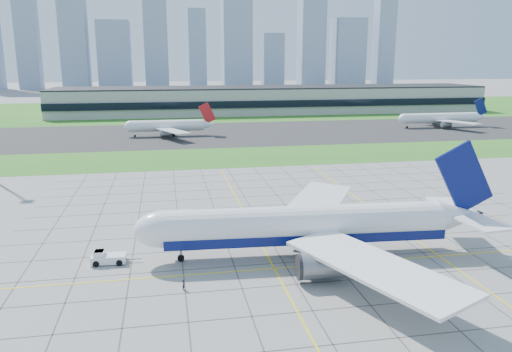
{
  "coord_description": "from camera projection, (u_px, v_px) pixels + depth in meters",
  "views": [
    {
      "loc": [
        -25.85,
        -72.61,
        31.72
      ],
      "look_at": [
        -6.75,
        31.51,
        7.0
      ],
      "focal_mm": 35.0,
      "sensor_mm": 36.0,
      "label": 1
    }
  ],
  "objects": [
    {
      "name": "airliner",
      "position": [
        308.0,
        226.0,
        81.78
      ],
      "size": [
        60.04,
        60.7,
        18.89
      ],
      "rotation": [
        0.0,
        0.0,
        -0.06
      ],
      "color": "white",
      "rests_on": "ground"
    },
    {
      "name": "crew_near",
      "position": [
        184.0,
        285.0,
        70.24
      ],
      "size": [
        0.49,
        0.64,
        1.56
      ],
      "primitive_type": "imported",
      "rotation": [
        0.0,
        0.0,
        1.34
      ],
      "color": "black",
      "rests_on": "ground"
    },
    {
      "name": "terminal",
      "position": [
        273.0,
        99.0,
        306.71
      ],
      "size": [
        260.0,
        43.0,
        15.8
      ],
      "color": "#B7B7B2",
      "rests_on": "ground"
    },
    {
      "name": "grass_median",
      "position": [
        244.0,
        156.0,
        167.5
      ],
      "size": [
        700.0,
        35.0,
        0.04
      ],
      "primitive_type": "cube",
      "color": "#296E1F",
      "rests_on": "ground"
    },
    {
      "name": "ground",
      "position": [
        331.0,
        259.0,
        81.3
      ],
      "size": [
        1400.0,
        1400.0,
        0.0
      ],
      "primitive_type": "plane",
      "color": "gray",
      "rests_on": "ground"
    },
    {
      "name": "city_skyline",
      "position": [
        177.0,
        35.0,
        564.4
      ],
      "size": [
        523.0,
        32.4,
        160.0
      ],
      "color": "#8C9DB7",
      "rests_on": "ground"
    },
    {
      "name": "grass_far",
      "position": [
        204.0,
        110.0,
        325.54
      ],
      "size": [
        700.0,
        145.0,
        0.04
      ],
      "primitive_type": "cube",
      "color": "#296E1F",
      "rests_on": "ground"
    },
    {
      "name": "distant_jet_1",
      "position": [
        169.0,
        126.0,
        211.51
      ],
      "size": [
        36.1,
        42.66,
        14.08
      ],
      "color": "white",
      "rests_on": "ground"
    },
    {
      "name": "asphalt_taxiway",
      "position": [
        225.0,
        133.0,
        220.18
      ],
      "size": [
        700.0,
        75.0,
        0.04
      ],
      "primitive_type": "cube",
      "color": "#383838",
      "rests_on": "ground"
    },
    {
      "name": "apron_markings",
      "position": [
        314.0,
        236.0,
        92.0
      ],
      "size": [
        120.0,
        130.0,
        0.03
      ],
      "color": "#474744",
      "rests_on": "ground"
    },
    {
      "name": "distant_jet_2",
      "position": [
        441.0,
        118.0,
        239.57
      ],
      "size": [
        43.67,
        42.66,
        14.08
      ],
      "color": "white",
      "rests_on": "ground"
    },
    {
      "name": "pushback_tug",
      "position": [
        107.0,
        258.0,
        79.43
      ],
      "size": [
        7.93,
        3.04,
        2.19
      ],
      "rotation": [
        0.0,
        0.0,
        -0.06
      ],
      "color": "white",
      "rests_on": "ground"
    }
  ]
}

